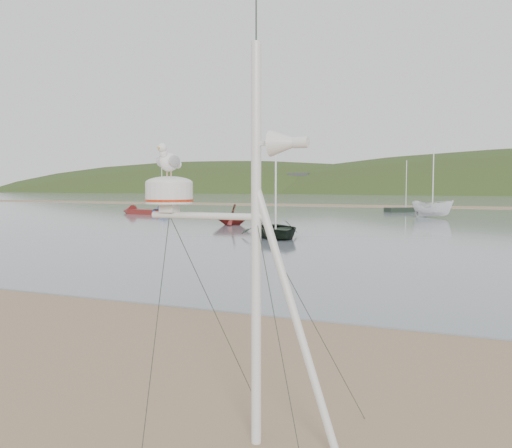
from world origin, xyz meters
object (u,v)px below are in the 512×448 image
at_px(dinghy_red_far, 137,212).
at_px(boat_dark, 276,196).
at_px(boat_red, 232,205).
at_px(mast_rig, 249,330).
at_px(boat_white, 433,194).
at_px(sailboat_dark_mid, 418,209).
at_px(sailboat_blue_near, 163,211).

bearing_deg(dinghy_red_far, boat_dark, -39.64).
xyz_separation_m(boat_dark, dinghy_red_far, (-22.17, 18.37, -2.05)).
relative_size(boat_dark, boat_red, 1.60).
distance_m(mast_rig, boat_white, 46.05).
xyz_separation_m(sailboat_dark_mid, dinghy_red_far, (-25.77, -16.12, -0.01)).
xyz_separation_m(boat_red, sailboat_dark_mid, (10.11, 26.39, -1.18)).
height_order(boat_dark, sailboat_dark_mid, sailboat_dark_mid).
xyz_separation_m(boat_white, sailboat_blue_near, (-26.76, -2.86, -1.83)).
height_order(mast_rig, boat_dark, mast_rig).
height_order(boat_red, sailboat_blue_near, sailboat_blue_near).
relative_size(mast_rig, sailboat_dark_mid, 0.87).
distance_m(mast_rig, sailboat_dark_mid, 56.94).
bearing_deg(boat_red, boat_white, 111.10).
bearing_deg(sailboat_dark_mid, boat_white, -76.83).
distance_m(boat_red, dinghy_red_far, 18.76).
bearing_deg(boat_red, sailboat_blue_near, -162.09).
bearing_deg(mast_rig, boat_dark, 110.28).
bearing_deg(sailboat_dark_mid, mast_rig, -85.34).
bearing_deg(dinghy_red_far, boat_white, 10.74).
bearing_deg(boat_dark, sailboat_blue_near, 100.48).
height_order(boat_dark, boat_white, boat_dark).
relative_size(boat_dark, dinghy_red_far, 0.81).
xyz_separation_m(mast_rig, boat_red, (-14.74, 30.36, 0.19)).
distance_m(sailboat_dark_mid, sailboat_blue_near, 27.81).
bearing_deg(dinghy_red_far, sailboat_dark_mid, 32.03).
bearing_deg(boat_dark, dinghy_red_far, 106.15).
bearing_deg(sailboat_dark_mid, boat_dark, -95.95).
relative_size(boat_red, sailboat_blue_near, 0.46).
xyz_separation_m(mast_rig, boat_white, (-2.11, 45.99, 0.84)).
height_order(sailboat_dark_mid, dinghy_red_far, sailboat_dark_mid).
bearing_deg(mast_rig, sailboat_blue_near, 123.80).
distance_m(boat_red, sailboat_blue_near, 19.09).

